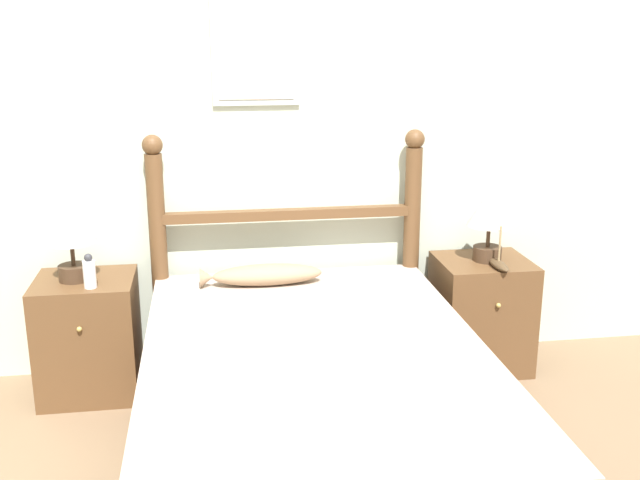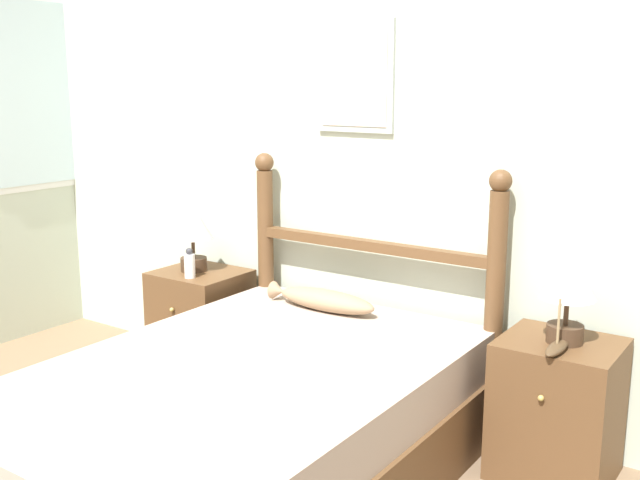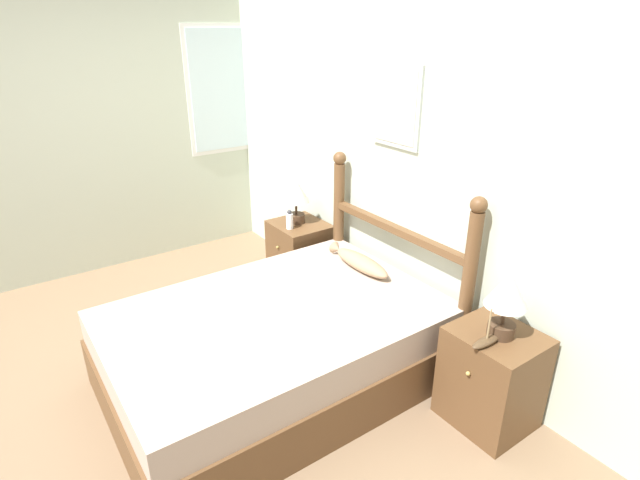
% 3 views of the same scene
% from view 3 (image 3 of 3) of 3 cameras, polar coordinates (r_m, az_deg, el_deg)
% --- Properties ---
extents(ground_plane, '(16.00, 16.00, 0.00)m').
position_cam_3_polar(ground_plane, '(3.37, -16.99, -16.75)').
color(ground_plane, '#7A6047').
extents(wall_back, '(6.40, 0.08, 2.55)m').
position_cam_3_polar(wall_back, '(3.57, 7.72, 9.57)').
color(wall_back, beige).
rests_on(wall_back, ground_plane).
extents(wall_left, '(0.08, 6.40, 2.55)m').
position_cam_3_polar(wall_left, '(4.80, -26.98, 10.87)').
color(wall_left, beige).
rests_on(wall_left, ground_plane).
extents(bed, '(1.38, 2.02, 0.53)m').
position_cam_3_polar(bed, '(3.22, -4.98, -11.99)').
color(bed, brown).
rests_on(bed, ground_plane).
extents(headboard, '(1.39, 0.10, 1.24)m').
position_cam_3_polar(headboard, '(3.52, 8.48, -1.11)').
color(headboard, brown).
rests_on(headboard, ground_plane).
extents(nightstand_left, '(0.46, 0.44, 0.58)m').
position_cam_3_polar(nightstand_left, '(4.31, -2.31, -1.71)').
color(nightstand_left, brown).
rests_on(nightstand_left, ground_plane).
extents(nightstand_right, '(0.46, 0.44, 0.58)m').
position_cam_3_polar(nightstand_right, '(3.07, 18.98, -14.64)').
color(nightstand_right, brown).
rests_on(nightstand_right, ground_plane).
extents(table_lamp_left, '(0.22, 0.22, 0.38)m').
position_cam_3_polar(table_lamp_left, '(4.13, -2.77, 5.22)').
color(table_lamp_left, '#422D1E').
rests_on(table_lamp_left, nightstand_left).
extents(table_lamp_right, '(0.22, 0.22, 0.38)m').
position_cam_3_polar(table_lamp_right, '(2.77, 20.57, -5.93)').
color(table_lamp_right, '#422D1E').
rests_on(table_lamp_right, nightstand_right).
extents(bottle, '(0.06, 0.06, 0.16)m').
position_cam_3_polar(bottle, '(4.06, -3.50, 2.27)').
color(bottle, white).
rests_on(bottle, nightstand_left).
extents(model_boat, '(0.06, 0.21, 0.22)m').
position_cam_3_polar(model_boat, '(2.79, 18.51, -10.86)').
color(model_boat, '#4C3823').
rests_on(model_boat, nightstand_right).
extents(fish_pillow, '(0.59, 0.14, 0.10)m').
position_cam_3_polar(fish_pillow, '(3.54, 4.56, -2.50)').
color(fish_pillow, '#997A5B').
rests_on(fish_pillow, bed).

